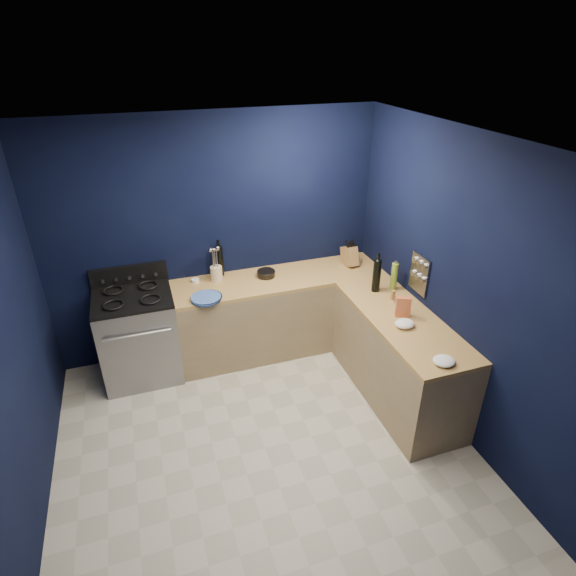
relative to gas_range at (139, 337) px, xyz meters
name	(u,v)px	position (x,y,z in m)	size (l,w,h in m)	color
floor	(265,449)	(0.93, -1.42, -0.47)	(3.50, 3.50, 0.02)	#B3AD9D
ceiling	(255,145)	(0.93, -1.42, 2.15)	(3.50, 3.50, 0.02)	silver
wall_back	(216,239)	(0.93, 0.34, 0.84)	(3.50, 0.02, 2.60)	black
wall_right	(459,289)	(2.69, -1.42, 0.84)	(0.02, 3.50, 2.60)	black
wall_front	(371,535)	(0.93, -3.18, 0.84)	(3.50, 0.02, 2.60)	black
cab_back	(280,314)	(1.53, 0.02, -0.03)	(2.30, 0.63, 0.86)	#907B57
top_back	(280,279)	(1.53, 0.02, 0.42)	(2.30, 0.63, 0.04)	olive
cab_right	(397,359)	(2.37, -1.13, -0.03)	(0.63, 1.67, 0.86)	#907B57
top_right	(403,320)	(2.37, -1.13, 0.42)	(0.63, 1.67, 0.04)	olive
gas_range	(139,337)	(0.00, 0.00, 0.00)	(0.76, 0.66, 0.92)	gray
oven_door	(141,356)	(0.00, -0.32, -0.01)	(0.59, 0.02, 0.42)	black
cooktop	(132,297)	(0.00, 0.00, 0.48)	(0.76, 0.66, 0.03)	black
backguard	(129,275)	(0.00, 0.30, 0.58)	(0.76, 0.06, 0.20)	black
spice_panel	(419,274)	(2.67, -0.87, 0.72)	(0.02, 0.28, 0.38)	gray
wall_outlet	(218,258)	(0.93, 0.32, 0.62)	(0.09, 0.02, 0.13)	white
plate_stack	(206,298)	(0.69, -0.22, 0.46)	(0.30, 0.30, 0.04)	#335A9A
ramekin	(195,280)	(0.65, 0.20, 0.46)	(0.08, 0.08, 0.03)	white
utensil_crock	(216,273)	(0.87, 0.17, 0.52)	(0.13, 0.13, 0.16)	beige
wine_bottle_back	(220,261)	(0.94, 0.27, 0.60)	(0.08, 0.08, 0.33)	black
lemon_basket	(266,274)	(1.40, 0.08, 0.48)	(0.19, 0.19, 0.07)	black
knife_block	(350,256)	(2.38, 0.06, 0.55)	(0.12, 0.19, 0.21)	olive
wine_bottle_right	(377,276)	(2.37, -0.58, 0.61)	(0.08, 0.08, 0.33)	black
oil_bottle	(394,276)	(2.55, -0.61, 0.59)	(0.07, 0.07, 0.29)	olive
spice_jar_near	(393,295)	(2.45, -0.80, 0.49)	(0.04, 0.04, 0.10)	olive
spice_jar_far	(397,299)	(2.45, -0.86, 0.48)	(0.04, 0.04, 0.09)	olive
crouton_bag	(403,307)	(2.37, -1.10, 0.54)	(0.13, 0.06, 0.20)	#A51E34
towel_front	(405,324)	(2.30, -1.27, 0.47)	(0.18, 0.15, 0.06)	white
towel_end	(444,361)	(2.31, -1.84, 0.47)	(0.18, 0.16, 0.05)	white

